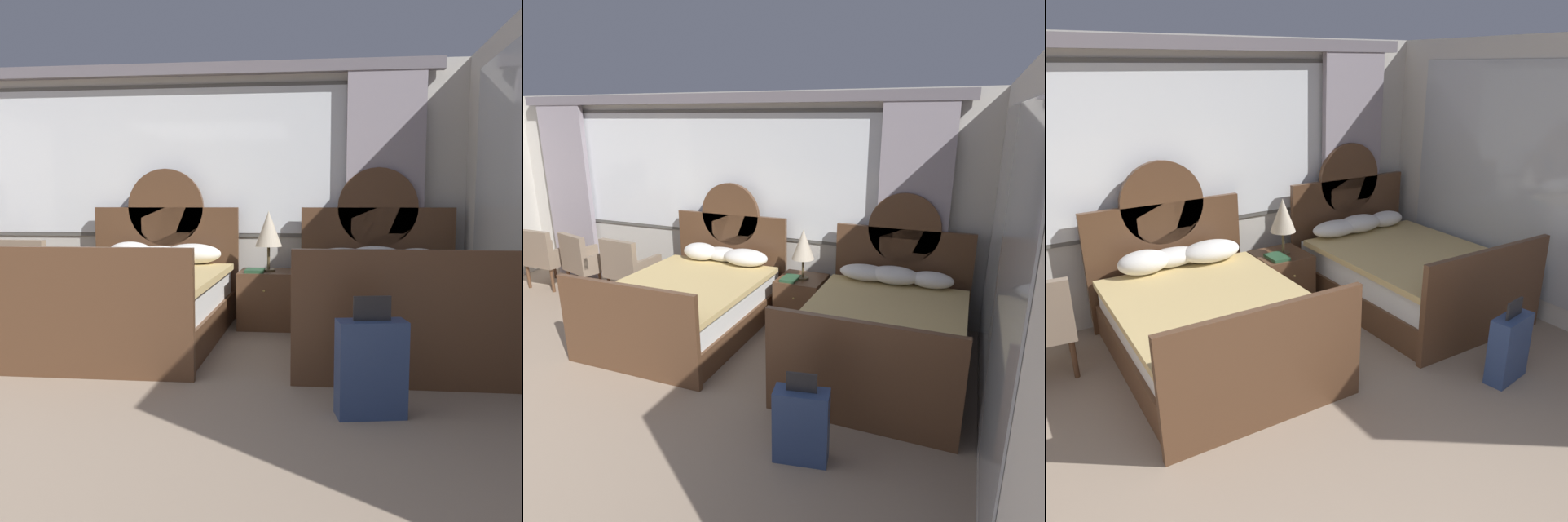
# 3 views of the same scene
# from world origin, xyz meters

# --- Properties ---
(wall_back_window) EXTENTS (6.73, 0.22, 2.70)m
(wall_back_window) POSITION_xyz_m (0.00, 4.05, 1.44)
(wall_back_window) COLOR beige
(wall_back_window) RESTS_ON ground_plane
(bed_near_window) EXTENTS (1.55, 2.16, 1.59)m
(bed_near_window) POSITION_xyz_m (0.24, 2.91, 0.36)
(bed_near_window) COLOR brown
(bed_near_window) RESTS_ON ground_plane
(bed_near_mirror) EXTENTS (1.55, 2.16, 1.59)m
(bed_near_mirror) POSITION_xyz_m (2.45, 2.90, 0.36)
(bed_near_mirror) COLOR brown
(bed_near_mirror) RESTS_ON ground_plane
(nightstand_between_beds) EXTENTS (0.54, 0.56, 0.56)m
(nightstand_between_beds) POSITION_xyz_m (1.34, 3.57, 0.28)
(nightstand_between_beds) COLOR brown
(nightstand_between_beds) RESTS_ON ground_plane
(table_lamp_on_nightstand) EXTENTS (0.27, 0.27, 0.60)m
(table_lamp_on_nightstand) POSITION_xyz_m (1.36, 3.55, 0.98)
(table_lamp_on_nightstand) COLOR brown
(table_lamp_on_nightstand) RESTS_ON nightstand_between_beds
(book_on_nightstand) EXTENTS (0.18, 0.26, 0.03)m
(book_on_nightstand) POSITION_xyz_m (1.24, 3.46, 0.58)
(book_on_nightstand) COLOR #285133
(book_on_nightstand) RESTS_ON nightstand_between_beds
(suitcase_on_floor) EXTENTS (0.42, 0.24, 0.71)m
(suitcase_on_floor) POSITION_xyz_m (2.16, 1.29, 0.29)
(suitcase_on_floor) COLOR navy
(suitcase_on_floor) RESTS_ON ground_plane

